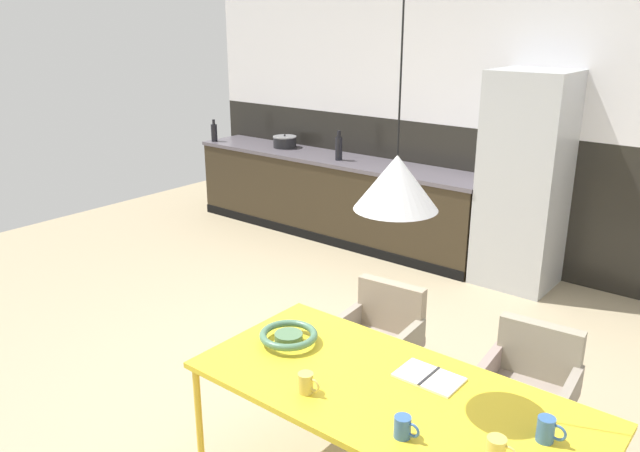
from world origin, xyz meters
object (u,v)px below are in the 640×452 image
at_px(mug_glass_clear, 497,450).
at_px(mug_dark_espresso, 403,427).
at_px(dining_table, 392,398).
at_px(mug_tall_blue, 306,383).
at_px(armchair_facing_counter, 531,377).
at_px(bottle_vinegar_dark, 214,132).
at_px(refrigerator_column, 524,181).
at_px(mug_wide_latte, 547,430).
at_px(fruit_bowl, 289,336).
at_px(bottle_spice_small, 339,148).
at_px(pendant_lamp_over_table_near, 397,182).
at_px(armchair_corner_seat, 382,328).
at_px(cooking_pot, 285,142).
at_px(open_book, 429,377).

xyz_separation_m(mug_glass_clear, mug_dark_espresso, (-0.36, -0.10, -0.01)).
relative_size(dining_table, mug_tall_blue, 16.14).
distance_m(armchair_facing_counter, bottle_vinegar_dark, 5.32).
relative_size(refrigerator_column, mug_wide_latte, 16.11).
distance_m(mug_dark_espresso, bottle_vinegar_dark, 5.77).
height_order(fruit_bowl, mug_dark_espresso, mug_dark_espresso).
bearing_deg(dining_table, bottle_spice_small, 130.70).
distance_m(mug_wide_latte, mug_dark_espresso, 0.58).
distance_m(dining_table, bottle_vinegar_dark, 5.45).
height_order(refrigerator_column, pendant_lamp_over_table_near, pendant_lamp_over_table_near).
bearing_deg(armchair_corner_seat, bottle_spice_small, -52.30).
xyz_separation_m(armchair_corner_seat, mug_glass_clear, (1.21, -1.05, 0.30)).
bearing_deg(refrigerator_column, dining_table, -78.01).
xyz_separation_m(bottle_vinegar_dark, pendant_lamp_over_table_near, (4.53, -3.05, 0.71)).
xyz_separation_m(refrigerator_column, bottle_vinegar_dark, (-3.85, -0.20, 0.04)).
distance_m(mug_wide_latte, mug_glass_clear, 0.27).
bearing_deg(cooking_pot, mug_wide_latte, -36.71).
distance_m(dining_table, open_book, 0.22).
bearing_deg(open_book, dining_table, -111.80).
xyz_separation_m(armchair_facing_counter, armchair_corner_seat, (-0.96, -0.03, -0.01)).
relative_size(open_book, bottle_spice_small, 0.96).
bearing_deg(open_book, armchair_facing_counter, 70.64).
relative_size(mug_tall_blue, mug_glass_clear, 0.94).
relative_size(armchair_corner_seat, mug_glass_clear, 5.98).
xyz_separation_m(fruit_bowl, bottle_spice_small, (-2.02, 3.09, 0.27)).
bearing_deg(mug_tall_blue, mug_wide_latte, 19.18).
relative_size(cooking_pot, pendant_lamp_over_table_near, 0.27).
height_order(dining_table, bottle_spice_small, bottle_spice_small).
xyz_separation_m(dining_table, cooking_pot, (-3.60, 3.28, 0.28)).
xyz_separation_m(dining_table, bottle_vinegar_dark, (-4.53, 3.02, 0.33)).
xyz_separation_m(open_book, mug_dark_espresso, (0.14, -0.46, 0.04)).
height_order(armchair_facing_counter, fruit_bowl, fruit_bowl).
height_order(mug_tall_blue, bottle_spice_small, bottle_spice_small).
distance_m(refrigerator_column, pendant_lamp_over_table_near, 3.40).
bearing_deg(fruit_bowl, cooking_pot, 132.10).
bearing_deg(mug_glass_clear, open_book, 144.11).
height_order(dining_table, mug_dark_espresso, mug_dark_espresso).
bearing_deg(mug_dark_espresso, pendant_lamp_over_table_near, 134.11).
relative_size(fruit_bowl, open_book, 1.02).
bearing_deg(mug_tall_blue, mug_dark_espresso, -0.01).
bearing_deg(bottle_spice_small, cooking_pot, 170.64).
height_order(refrigerator_column, fruit_bowl, refrigerator_column).
relative_size(mug_wide_latte, bottle_vinegar_dark, 0.45).
relative_size(dining_table, mug_glass_clear, 15.11).
relative_size(refrigerator_column, bottle_vinegar_dark, 7.21).
xyz_separation_m(mug_tall_blue, cooking_pot, (-3.30, 3.53, 0.19)).
bearing_deg(pendant_lamp_over_table_near, open_book, 71.08).
xyz_separation_m(mug_dark_espresso, cooking_pot, (-3.82, 3.53, 0.19)).
xyz_separation_m(open_book, mug_tall_blue, (-0.38, -0.46, 0.04)).
height_order(armchair_facing_counter, bottle_spice_small, bottle_spice_small).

